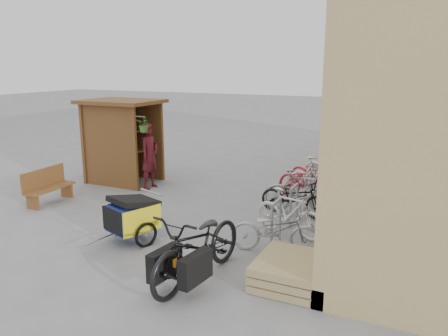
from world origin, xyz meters
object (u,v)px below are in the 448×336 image
at_px(bike_2, 295,197).
at_px(bike_6, 318,174).
at_px(bike_4, 310,183).
at_px(bike_3, 300,191).
at_px(kiosk, 120,129).
at_px(person_kiosk, 149,156).
at_px(cargo_bike, 198,246).
at_px(bike_1, 289,213).
at_px(bike_5, 322,178).
at_px(bike_7, 331,169).
at_px(bench, 48,186).
at_px(child_trailer, 132,215).
at_px(shopping_carts, 363,155).
at_px(pallet_stack, 290,271).
at_px(bike_0, 275,230).

bearing_deg(bike_2, bike_6, 7.49).
bearing_deg(bike_4, bike_3, -163.83).
height_order(kiosk, person_kiosk, kiosk).
distance_m(cargo_bike, bike_1, 2.56).
distance_m(bike_3, bike_5, 1.29).
xyz_separation_m(cargo_bike, bike_7, (0.76, 6.43, -0.07)).
height_order(bike_2, bike_6, bike_6).
distance_m(bench, bike_6, 7.03).
relative_size(child_trailer, bike_6, 0.93).
relative_size(child_trailer, bike_7, 0.93).
relative_size(bench, bike_1, 0.87).
distance_m(shopping_carts, person_kiosk, 6.67).
distance_m(shopping_carts, bike_3, 4.60).
xyz_separation_m(pallet_stack, bench, (-6.67, 1.45, 0.23)).
relative_size(pallet_stack, bike_1, 0.75).
bearing_deg(bike_3, bike_4, -10.96).
xyz_separation_m(child_trailer, bike_5, (2.74, 4.27, 0.03)).
xyz_separation_m(pallet_stack, bike_4, (-0.78, 4.33, 0.28)).
bearing_deg(bike_1, bike_4, 19.64).
distance_m(cargo_bike, bike_6, 5.94).
bearing_deg(bike_2, cargo_bike, 179.19).
bearing_deg(child_trailer, bike_2, 67.63).
xyz_separation_m(bike_3, bike_6, (-0.08, 2.02, -0.06)).
bearing_deg(child_trailer, kiosk, 149.94).
xyz_separation_m(shopping_carts, bike_7, (-0.59, -2.00, -0.09)).
bearing_deg(bike_6, cargo_bike, -166.53).
xyz_separation_m(person_kiosk, bike_2, (4.30, -0.53, -0.48)).
bearing_deg(bike_1, pallet_stack, -147.19).
relative_size(child_trailer, bike_1, 1.01).
distance_m(bike_1, bike_7, 3.99).
relative_size(bike_4, bike_6, 1.07).
relative_size(bike_2, bike_5, 0.91).
bearing_deg(bike_2, kiosk, 89.40).
relative_size(shopping_carts, bike_5, 1.27).
distance_m(pallet_stack, bike_6, 5.47).
distance_m(child_trailer, bike_0, 2.78).
distance_m(bike_3, bike_4, 0.96).
relative_size(bike_5, bike_7, 1.05).
xyz_separation_m(person_kiosk, bike_1, (4.53, -1.74, -0.44)).
xyz_separation_m(bike_0, bike_7, (0.01, 4.87, 0.09)).
relative_size(pallet_stack, shopping_carts, 0.52).
height_order(child_trailer, bike_2, child_trailer).
distance_m(child_trailer, bike_6, 5.58).
xyz_separation_m(bike_0, bike_4, (-0.18, 3.29, 0.06)).
relative_size(bench, bike_3, 0.81).
distance_m(bench, bike_1, 6.09).
relative_size(shopping_carts, bike_1, 1.45).
bearing_deg(cargo_bike, bike_0, 71.91).
bearing_deg(person_kiosk, bike_3, -92.84).
relative_size(bike_1, bike_3, 0.93).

